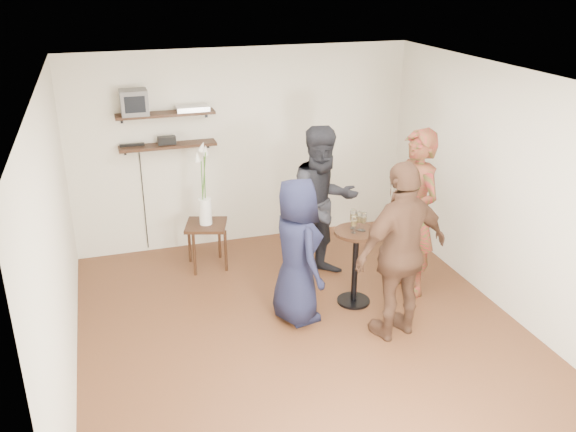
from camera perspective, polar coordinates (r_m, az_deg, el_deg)
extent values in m
cube|color=#4B2B18|center=(6.45, 1.52, -11.00)|extent=(4.50, 5.00, 0.04)
cube|color=white|center=(5.46, 1.81, 12.80)|extent=(4.50, 5.00, 0.04)
cube|color=silver|center=(8.12, -4.18, 6.41)|extent=(4.50, 0.04, 2.60)
cube|color=silver|center=(3.83, 14.38, -13.99)|extent=(4.50, 0.04, 2.60)
cube|color=silver|center=(5.57, -21.03, -2.78)|extent=(0.04, 5.00, 2.60)
cube|color=silver|center=(6.87, 19.87, 2.08)|extent=(0.04, 5.00, 2.60)
cube|color=black|center=(7.68, -11.40, 9.34)|extent=(1.20, 0.25, 0.04)
cube|color=black|center=(7.78, -11.18, 6.48)|extent=(1.20, 0.25, 0.04)
cube|color=#59595B|center=(7.62, -14.22, 10.29)|extent=(0.32, 0.30, 0.30)
cube|color=silver|center=(7.71, -8.94, 9.92)|extent=(0.40, 0.24, 0.06)
cube|color=black|center=(7.76, -11.27, 6.95)|extent=(0.22, 0.10, 0.10)
cube|color=black|center=(7.79, -14.39, 6.46)|extent=(0.30, 0.05, 0.03)
cube|color=black|center=(7.58, -7.67, -0.86)|extent=(0.60, 0.60, 0.04)
cylinder|color=black|center=(7.50, -8.75, -3.63)|extent=(0.04, 0.04, 0.54)
cylinder|color=black|center=(7.56, -5.85, -3.26)|extent=(0.04, 0.04, 0.54)
cylinder|color=black|center=(7.85, -9.21, -2.44)|extent=(0.04, 0.04, 0.54)
cylinder|color=black|center=(7.90, -6.44, -2.10)|extent=(0.04, 0.04, 0.54)
cylinder|color=white|center=(7.51, -7.75, 0.44)|extent=(0.15, 0.15, 0.33)
cylinder|color=#356A1E|center=(7.39, -8.03, 2.83)|extent=(0.01, 0.08, 0.60)
cone|color=white|center=(7.27, -8.50, 5.53)|extent=(0.08, 0.09, 0.13)
cylinder|color=#356A1E|center=(7.39, -7.79, 3.12)|extent=(0.04, 0.06, 0.67)
cone|color=white|center=(7.30, -7.75, 6.17)|extent=(0.12, 0.13, 0.14)
cylinder|color=#356A1E|center=(7.36, -7.89, 3.29)|extent=(0.11, 0.09, 0.73)
cone|color=white|center=(7.20, -8.03, 6.49)|extent=(0.14, 0.14, 0.14)
cylinder|color=black|center=(6.62, 6.44, -1.51)|extent=(0.48, 0.48, 0.04)
cylinder|color=black|center=(6.80, 6.28, -4.80)|extent=(0.06, 0.06, 0.82)
cylinder|color=black|center=(7.00, 6.14, -7.88)|extent=(0.37, 0.37, 0.03)
cylinder|color=silver|center=(6.55, 6.15, -1.57)|extent=(0.06, 0.06, 0.00)
cylinder|color=silver|center=(6.53, 6.16, -1.22)|extent=(0.01, 0.01, 0.08)
cylinder|color=silver|center=(6.49, 6.20, -0.48)|extent=(0.06, 0.06, 0.10)
cylinder|color=#F2CA63|center=(6.50, 6.19, -0.65)|extent=(0.06, 0.06, 0.06)
cylinder|color=silver|center=(6.61, 7.01, -1.36)|extent=(0.06, 0.06, 0.00)
cylinder|color=silver|center=(6.59, 7.03, -0.98)|extent=(0.01, 0.01, 0.09)
cylinder|color=silver|center=(6.55, 7.07, -0.15)|extent=(0.07, 0.07, 0.11)
cylinder|color=#F2CA63|center=(6.56, 7.06, -0.34)|extent=(0.06, 0.06, 0.06)
cylinder|color=silver|center=(6.66, 6.08, -1.13)|extent=(0.06, 0.06, 0.00)
cylinder|color=silver|center=(6.64, 6.10, -0.74)|extent=(0.01, 0.01, 0.09)
cylinder|color=silver|center=(6.60, 6.13, 0.10)|extent=(0.07, 0.07, 0.12)
cylinder|color=#F2CA63|center=(6.61, 6.12, -0.10)|extent=(0.07, 0.07, 0.06)
cylinder|color=silver|center=(6.62, 6.68, -1.32)|extent=(0.06, 0.06, 0.00)
cylinder|color=silver|center=(6.60, 6.70, -0.93)|extent=(0.01, 0.01, 0.09)
cylinder|color=silver|center=(6.56, 6.74, -0.09)|extent=(0.07, 0.07, 0.11)
cylinder|color=#F2CA63|center=(6.57, 6.73, -0.29)|extent=(0.06, 0.06, 0.06)
imported|color=#AE1327|center=(6.94, 11.70, 0.22)|extent=(0.53, 0.75, 1.93)
imported|color=black|center=(7.15, 3.30, 1.11)|extent=(1.02, 0.85, 1.87)
imported|color=black|center=(6.31, 0.84, -3.32)|extent=(0.62, 0.84, 1.58)
imported|color=#4B2F20|center=(6.09, 10.58, -3.32)|extent=(1.16, 0.69, 1.85)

